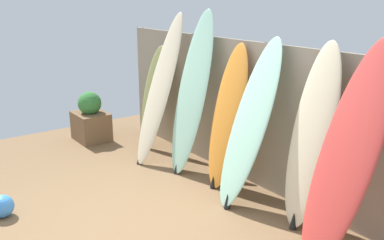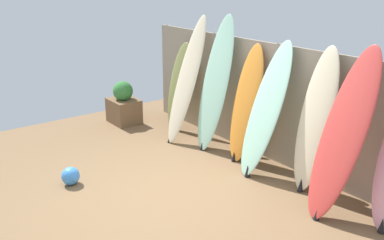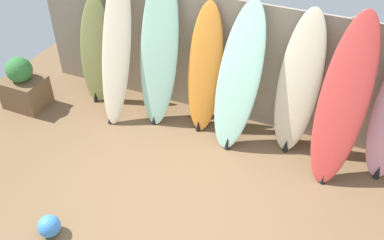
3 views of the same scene
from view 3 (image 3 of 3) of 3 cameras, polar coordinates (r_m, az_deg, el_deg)
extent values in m
plane|color=brown|center=(5.11, -2.70, -11.72)|extent=(7.68, 7.68, 0.00)
cube|color=gray|center=(5.97, 5.41, 7.69)|extent=(6.08, 0.04, 1.80)
cylinder|color=gray|center=(7.29, -16.87, 12.07)|extent=(0.10, 0.10, 1.80)
cylinder|color=gray|center=(6.52, -6.69, 10.36)|extent=(0.10, 0.10, 1.80)
cylinder|color=gray|center=(6.01, 5.54, 7.86)|extent=(0.10, 0.10, 1.80)
cylinder|color=gray|center=(5.81, 19.11, 4.65)|extent=(0.10, 0.10, 1.80)
ellipsoid|color=olive|center=(6.60, -12.72, 8.99)|extent=(0.55, 0.48, 1.60)
cone|color=black|center=(6.84, -12.74, 3.07)|extent=(0.08, 0.08, 0.16)
ellipsoid|color=beige|center=(6.07, -10.06, 9.51)|extent=(0.53, 0.93, 2.12)
cone|color=black|center=(6.35, -10.84, 0.07)|extent=(0.08, 0.08, 0.11)
ellipsoid|color=#9ED6BC|center=(5.88, -4.43, 9.31)|extent=(0.58, 0.64, 2.17)
cone|color=black|center=(6.24, -5.07, 0.04)|extent=(0.08, 0.08, 0.13)
ellipsoid|color=orange|center=(5.79, 1.74, 6.76)|extent=(0.52, 0.56, 1.79)
cone|color=black|center=(6.09, 0.83, -0.74)|extent=(0.08, 0.08, 0.15)
ellipsoid|color=#9ED6BC|center=(5.52, 6.26, 5.58)|extent=(0.67, 0.79, 1.91)
cone|color=black|center=(5.80, 4.74, -3.08)|extent=(0.08, 0.08, 0.17)
ellipsoid|color=beige|center=(5.52, 14.04, 4.63)|extent=(0.57, 0.49, 1.93)
cone|color=black|center=(5.88, 12.41, -3.32)|extent=(0.08, 0.08, 0.18)
ellipsoid|color=#D13D38|center=(5.27, 19.55, 2.34)|extent=(0.61, 0.86, 2.02)
cone|color=black|center=(5.58, 17.07, -7.46)|extent=(0.08, 0.08, 0.12)
cone|color=black|center=(5.86, 23.53, -6.36)|extent=(0.08, 0.08, 0.18)
cube|color=brown|center=(6.98, -21.30, 3.45)|extent=(0.61, 0.49, 0.47)
sphere|color=#357938|center=(6.78, -22.05, 6.21)|extent=(0.38, 0.38, 0.38)
sphere|color=#3F8CE5|center=(5.03, -18.49, -13.28)|extent=(0.25, 0.25, 0.25)
camera|label=1|loc=(2.85, 61.82, -20.28)|focal=40.00mm
camera|label=2|loc=(2.88, 89.03, -28.97)|focal=40.00mm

